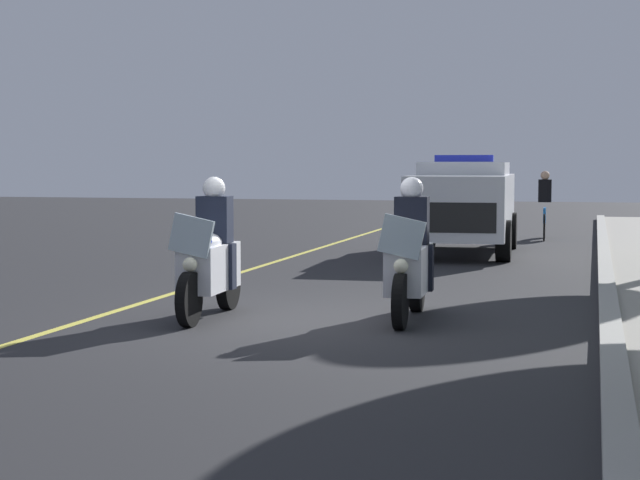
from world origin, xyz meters
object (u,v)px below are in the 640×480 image
(police_motorcycle_lead_left, at_px, (210,261))
(police_motorcycle_lead_right, at_px, (409,262))
(police_suv, at_px, (463,203))
(cyclist_background, at_px, (545,205))

(police_motorcycle_lead_left, distance_m, police_motorcycle_lead_right, 2.43)
(police_suv, bearing_deg, police_motorcycle_lead_left, -10.97)
(police_motorcycle_lead_right, bearing_deg, police_suv, -177.00)
(police_motorcycle_lead_right, distance_m, police_suv, 9.37)
(police_suv, xyz_separation_m, cyclist_background, (-4.67, 1.44, -0.22))
(police_motorcycle_lead_left, height_order, cyclist_background, police_motorcycle_lead_left)
(police_motorcycle_lead_left, xyz_separation_m, cyclist_background, (-14.46, 3.33, 0.14))
(cyclist_background, bearing_deg, police_suv, -17.11)
(police_motorcycle_lead_left, relative_size, cyclist_background, 1.22)
(police_motorcycle_lead_left, bearing_deg, police_suv, 169.03)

